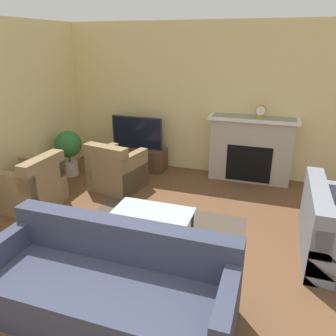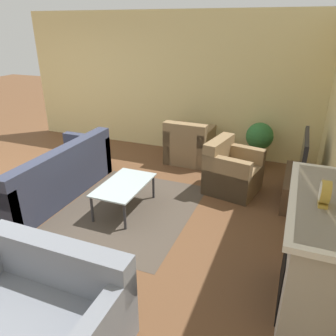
{
  "view_description": "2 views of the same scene",
  "coord_description": "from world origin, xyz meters",
  "px_view_note": "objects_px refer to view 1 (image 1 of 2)",
  "views": [
    {
      "loc": [
        1.21,
        -1.22,
        2.36
      ],
      "look_at": [
        -0.06,
        2.58,
        0.8
      ],
      "focal_mm": 35.0,
      "sensor_mm": 36.0,
      "label": 1
    },
    {
      "loc": [
        3.48,
        4.16,
        2.46
      ],
      "look_at": [
        -0.02,
        2.77,
        0.79
      ],
      "focal_mm": 35.0,
      "sensor_mm": 36.0,
      "label": 2
    }
  ],
  "objects_px": {
    "tv": "(137,133)",
    "coffee_table": "(152,215)",
    "armchair_by_window": "(32,188)",
    "armchair_accent": "(116,172)",
    "couch_sectional": "(110,288)",
    "mantel_clock": "(261,111)",
    "potted_plant": "(69,148)"
  },
  "relations": [
    {
      "from": "tv",
      "to": "coffee_table",
      "type": "xyz_separation_m",
      "value": [
        1.18,
        -2.28,
        -0.36
      ]
    },
    {
      "from": "armchair_by_window",
      "to": "armchair_accent",
      "type": "xyz_separation_m",
      "value": [
        0.91,
        1.0,
        0.0
      ]
    },
    {
      "from": "coffee_table",
      "to": "tv",
      "type": "bearing_deg",
      "value": 117.33
    },
    {
      "from": "couch_sectional",
      "to": "mantel_clock",
      "type": "height_order",
      "value": "mantel_clock"
    },
    {
      "from": "armchair_by_window",
      "to": "coffee_table",
      "type": "xyz_separation_m",
      "value": [
        2.05,
        -0.29,
        0.06
      ]
    },
    {
      "from": "couch_sectional",
      "to": "armchair_accent",
      "type": "xyz_separation_m",
      "value": [
        -1.21,
        2.52,
        0.02
      ]
    },
    {
      "from": "tv",
      "to": "armchair_by_window",
      "type": "distance_m",
      "value": 2.22
    },
    {
      "from": "tv",
      "to": "potted_plant",
      "type": "distance_m",
      "value": 1.3
    },
    {
      "from": "armchair_accent",
      "to": "potted_plant",
      "type": "bearing_deg",
      "value": -2.72
    },
    {
      "from": "couch_sectional",
      "to": "armchair_accent",
      "type": "distance_m",
      "value": 2.8
    },
    {
      "from": "couch_sectional",
      "to": "coffee_table",
      "type": "relative_size",
      "value": 2.29
    },
    {
      "from": "armchair_accent",
      "to": "potted_plant",
      "type": "distance_m",
      "value": 1.14
    },
    {
      "from": "tv",
      "to": "couch_sectional",
      "type": "bearing_deg",
      "value": -70.52
    },
    {
      "from": "potted_plant",
      "to": "armchair_accent",
      "type": "bearing_deg",
      "value": -13.71
    },
    {
      "from": "tv",
      "to": "couch_sectional",
      "type": "height_order",
      "value": "tv"
    },
    {
      "from": "armchair_by_window",
      "to": "coffee_table",
      "type": "bearing_deg",
      "value": 83.28
    },
    {
      "from": "armchair_accent",
      "to": "coffee_table",
      "type": "distance_m",
      "value": 1.72
    },
    {
      "from": "coffee_table",
      "to": "potted_plant",
      "type": "bearing_deg",
      "value": 145.25
    },
    {
      "from": "potted_plant",
      "to": "coffee_table",
      "type": "bearing_deg",
      "value": -34.75
    },
    {
      "from": "couch_sectional",
      "to": "armchair_by_window",
      "type": "bearing_deg",
      "value": 144.2
    },
    {
      "from": "couch_sectional",
      "to": "mantel_clock",
      "type": "bearing_deg",
      "value": 74.72
    },
    {
      "from": "armchair_accent",
      "to": "coffee_table",
      "type": "bearing_deg",
      "value": 142.71
    },
    {
      "from": "armchair_accent",
      "to": "coffee_table",
      "type": "height_order",
      "value": "armchair_accent"
    },
    {
      "from": "armchair_by_window",
      "to": "couch_sectional",
      "type": "bearing_deg",
      "value": 55.44
    },
    {
      "from": "coffee_table",
      "to": "potted_plant",
      "type": "xyz_separation_m",
      "value": [
        -2.23,
        1.55,
        0.18
      ]
    },
    {
      "from": "tv",
      "to": "armchair_by_window",
      "type": "relative_size",
      "value": 1.23
    },
    {
      "from": "tv",
      "to": "coffee_table",
      "type": "distance_m",
      "value": 2.6
    },
    {
      "from": "tv",
      "to": "armchair_accent",
      "type": "distance_m",
      "value": 1.09
    },
    {
      "from": "armchair_by_window",
      "to": "armchair_accent",
      "type": "bearing_deg",
      "value": 138.96
    },
    {
      "from": "tv",
      "to": "mantel_clock",
      "type": "height_order",
      "value": "mantel_clock"
    },
    {
      "from": "armchair_by_window",
      "to": "armchair_accent",
      "type": "relative_size",
      "value": 0.92
    },
    {
      "from": "armchair_by_window",
      "to": "mantel_clock",
      "type": "xyz_separation_m",
      "value": [
        3.11,
        2.1,
        0.96
      ]
    }
  ]
}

